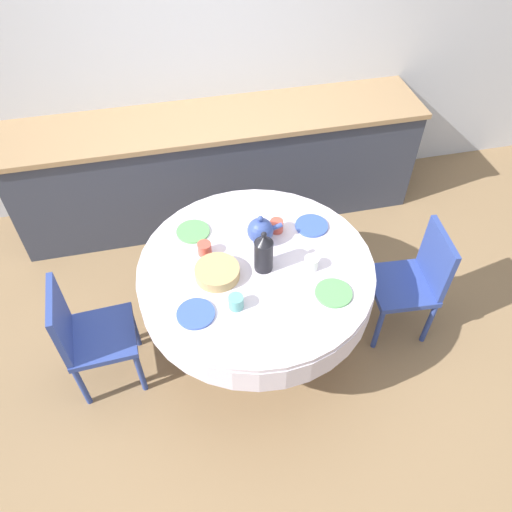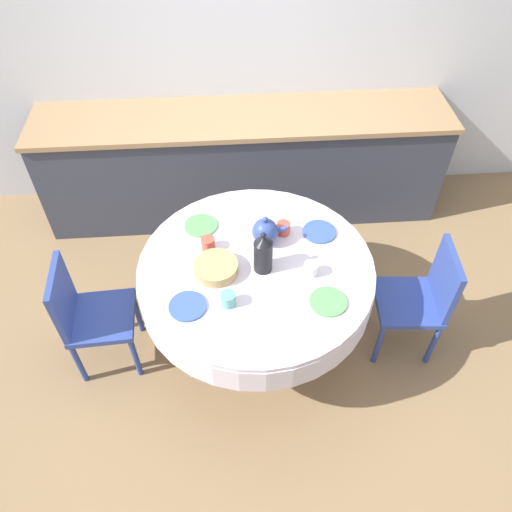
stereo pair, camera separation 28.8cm
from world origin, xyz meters
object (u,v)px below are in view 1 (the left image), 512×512
(teapot, at_px, (261,231))
(chair_right, at_px, (87,333))
(chair_left, at_px, (414,278))
(coffee_carafe, at_px, (264,253))

(teapot, bearing_deg, chair_right, -167.70)
(chair_left, xyz_separation_m, chair_right, (-2.09, 0.03, 0.00))
(chair_left, bearing_deg, teapot, 78.92)
(chair_right, bearing_deg, coffee_carafe, 88.50)
(coffee_carafe, bearing_deg, chair_left, -3.11)
(chair_right, height_order, coffee_carafe, coffee_carafe)
(coffee_carafe, xyz_separation_m, teapot, (0.03, 0.22, -0.03))
(chair_left, relative_size, coffee_carafe, 2.96)
(chair_right, distance_m, coffee_carafe, 1.16)
(coffee_carafe, height_order, teapot, coffee_carafe)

